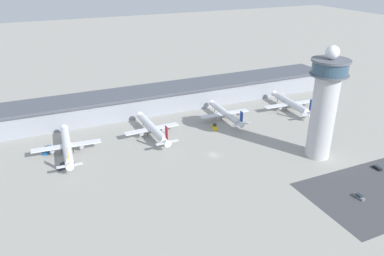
% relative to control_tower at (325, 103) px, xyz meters
% --- Properties ---
extents(ground_plane, '(1000.00, 1000.00, 0.00)m').
position_rel_control_tower_xyz_m(ground_plane, '(-46.19, 21.26, -27.57)').
color(ground_plane, '#9E9B93').
extents(terminal_building, '(238.42, 25.00, 13.79)m').
position_rel_control_tower_xyz_m(terminal_building, '(-46.19, 91.26, -20.58)').
color(terminal_building, '#9399A3').
rests_on(terminal_building, ground).
extents(control_tower, '(17.29, 17.29, 54.34)m').
position_rel_control_tower_xyz_m(control_tower, '(0.00, 0.00, 0.00)').
color(control_tower, '#BCBCC1').
rests_on(control_tower, ground).
extents(parking_lot_surface, '(64.00, 40.00, 0.01)m').
position_rel_control_tower_xyz_m(parking_lot_surface, '(3.66, -35.37, -27.56)').
color(parking_lot_surface, '#424247').
rests_on(parking_lot_surface, ground).
extents(airplane_gate_alpha, '(33.48, 45.23, 13.23)m').
position_rel_control_tower_xyz_m(airplane_gate_alpha, '(-111.82, 51.72, -22.91)').
color(airplane_gate_alpha, silver).
rests_on(airplane_gate_alpha, ground).
extents(airplane_gate_bravo, '(30.79, 42.12, 13.77)m').
position_rel_control_tower_xyz_m(airplane_gate_bravo, '(-66.66, 53.96, -22.88)').
color(airplane_gate_bravo, silver).
rests_on(airplane_gate_bravo, ground).
extents(airplane_gate_charlie, '(31.17, 38.84, 12.09)m').
position_rel_control_tower_xyz_m(airplane_gate_charlie, '(-19.58, 57.66, -23.27)').
color(airplane_gate_charlie, silver).
rests_on(airplane_gate_charlie, ground).
extents(airplane_gate_delta, '(36.77, 41.45, 13.64)m').
position_rel_control_tower_xyz_m(airplane_gate_delta, '(26.20, 54.70, -23.01)').
color(airplane_gate_delta, silver).
rests_on(airplane_gate_delta, ground).
extents(service_truck_catering, '(5.18, 8.33, 3.08)m').
position_rel_control_tower_xyz_m(service_truck_catering, '(-121.09, 58.25, -26.49)').
color(service_truck_catering, black).
rests_on(service_truck_catering, ground).
extents(service_truck_fuel, '(8.52, 6.02, 2.50)m').
position_rel_control_tower_xyz_m(service_truck_fuel, '(-114.58, 38.92, -26.70)').
color(service_truck_fuel, black).
rests_on(service_truck_fuel, ground).
extents(service_truck_baggage, '(4.24, 7.10, 2.50)m').
position_rel_control_tower_xyz_m(service_truck_baggage, '(-30.97, 49.48, -26.70)').
color(service_truck_baggage, black).
rests_on(service_truck_baggage, ground).
extents(car_white_wagon, '(1.86, 4.77, 1.59)m').
position_rel_control_tower_xyz_m(car_white_wagon, '(-8.91, -35.43, -26.95)').
color(car_white_wagon, black).
rests_on(car_white_wagon, ground).
extents(car_navy_sedan, '(2.03, 4.42, 1.54)m').
position_rel_control_tower_xyz_m(car_navy_sedan, '(16.69, -21.72, -26.97)').
color(car_navy_sedan, black).
rests_on(car_navy_sedan, ground).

